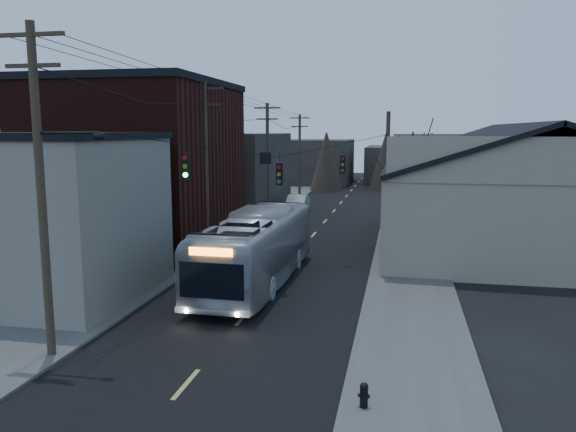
% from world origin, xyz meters
% --- Properties ---
extents(ground, '(160.00, 160.00, 0.00)m').
position_xyz_m(ground, '(0.00, 0.00, 0.00)').
color(ground, black).
rests_on(ground, ground).
extents(road_surface, '(9.00, 110.00, 0.02)m').
position_xyz_m(road_surface, '(0.00, 30.00, 0.01)').
color(road_surface, black).
rests_on(road_surface, ground).
extents(sidewalk_left, '(4.00, 110.00, 0.12)m').
position_xyz_m(sidewalk_left, '(-6.50, 30.00, 0.06)').
color(sidewalk_left, '#474744').
rests_on(sidewalk_left, ground).
extents(sidewalk_right, '(4.00, 110.00, 0.12)m').
position_xyz_m(sidewalk_right, '(6.50, 30.00, 0.06)').
color(sidewalk_right, '#474744').
rests_on(sidewalk_right, ground).
extents(building_clapboard, '(8.00, 8.00, 7.00)m').
position_xyz_m(building_clapboard, '(-9.00, 9.00, 3.50)').
color(building_clapboard, slate).
rests_on(building_clapboard, ground).
extents(building_brick, '(10.00, 12.00, 10.00)m').
position_xyz_m(building_brick, '(-10.00, 20.00, 5.00)').
color(building_brick, black).
rests_on(building_brick, ground).
extents(building_left_far, '(9.00, 14.00, 7.00)m').
position_xyz_m(building_left_far, '(-9.50, 36.00, 3.50)').
color(building_left_far, '#2D2824').
rests_on(building_left_far, ground).
extents(warehouse, '(16.16, 20.60, 7.73)m').
position_xyz_m(warehouse, '(13.00, 25.00, 2.70)').
color(warehouse, gray).
rests_on(warehouse, ground).
extents(building_far_left, '(10.00, 12.00, 6.00)m').
position_xyz_m(building_far_left, '(-6.00, 65.00, 3.00)').
color(building_far_left, '#2D2824').
rests_on(building_far_left, ground).
extents(building_far_right, '(12.00, 14.00, 5.00)m').
position_xyz_m(building_far_right, '(7.00, 70.00, 2.50)').
color(building_far_right, '#2D2824').
rests_on(building_far_right, ground).
extents(bare_tree, '(0.40, 0.40, 7.20)m').
position_xyz_m(bare_tree, '(6.50, 20.00, 3.60)').
color(bare_tree, black).
rests_on(bare_tree, ground).
extents(utility_lines, '(11.24, 45.28, 10.50)m').
position_xyz_m(utility_lines, '(-3.11, 24.14, 4.95)').
color(utility_lines, '#382B1E').
rests_on(utility_lines, ground).
extents(bus, '(3.14, 12.44, 3.45)m').
position_xyz_m(bus, '(-0.71, 12.83, 1.73)').
color(bus, '#A4A8B0').
rests_on(bus, ground).
extents(parked_car, '(1.78, 4.82, 1.57)m').
position_xyz_m(parked_car, '(-3.09, 36.22, 0.79)').
color(parked_car, '#B8BCC0').
rests_on(parked_car, ground).
extents(fire_hydrant, '(0.32, 0.23, 0.67)m').
position_xyz_m(fire_hydrant, '(5.14, 1.45, 0.48)').
color(fire_hydrant, black).
rests_on(fire_hydrant, sidewalk_right).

